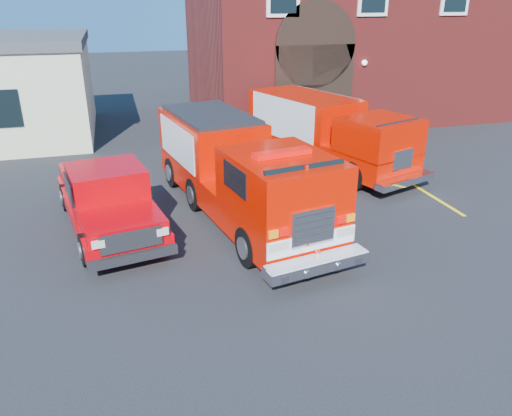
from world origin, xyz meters
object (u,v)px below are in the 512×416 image
object	(u,v)px
fire_station	(342,30)
pickup_truck	(107,199)
fire_engine	(238,170)
secondary_truck	(326,130)

from	to	relation	value
fire_station	pickup_truck	bearing A→B (deg)	-134.74
fire_engine	secondary_truck	size ratio (longest dim) A/B	1.12
secondary_truck	pickup_truck	bearing A→B (deg)	-155.32
fire_station	secondary_truck	size ratio (longest dim) A/B	1.94
secondary_truck	fire_engine	bearing A→B (deg)	-139.28
fire_station	pickup_truck	size ratio (longest dim) A/B	2.57
fire_station	fire_engine	bearing A→B (deg)	-124.98
pickup_truck	secondary_truck	xyz separation A→B (m)	(7.86, 3.61, 0.45)
fire_engine	secondary_truck	xyz separation A→B (m)	(4.26, 3.66, -0.04)
fire_station	secondary_truck	world-z (taller)	fire_station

